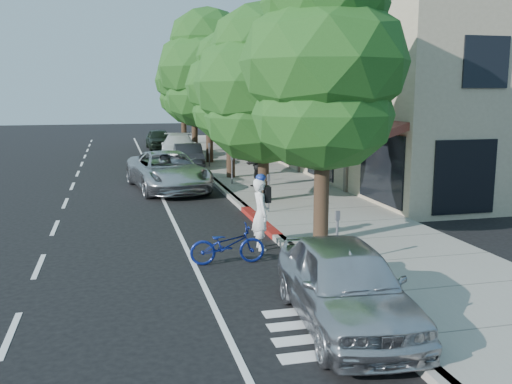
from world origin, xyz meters
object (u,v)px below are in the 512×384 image
object	(u,v)px
street_tree_4	(194,81)
dark_suv_far	(159,139)
street_tree_3	(209,70)
dark_sedan	(188,157)
white_pickup	(179,147)
bicycle	(227,245)
street_tree_1	(264,85)
street_tree_5	(183,82)
street_tree_0	(324,66)
street_tree_2	(230,87)
near_car_a	(345,284)
silver_suv	(168,171)
pedestrian	(256,164)
cyclist	(261,214)

from	to	relation	value
street_tree_4	dark_suv_far	xyz separation A→B (m)	(-2.08, 3.91, -4.06)
street_tree_3	dark_sedan	size ratio (longest dim) A/B	2.16
white_pickup	bicycle	bearing A→B (deg)	-88.49
dark_sedan	dark_suv_far	size ratio (longest dim) A/B	0.95
white_pickup	dark_suv_far	xyz separation A→B (m)	(-0.68, 6.89, -0.03)
street_tree_1	street_tree_5	distance (m)	24.01
street_tree_3	dark_suv_far	world-z (taller)	street_tree_3
bicycle	street_tree_0	bearing A→B (deg)	-69.84
street_tree_0	street_tree_4	distance (m)	24.00
street_tree_2	street_tree_5	size ratio (longest dim) A/B	0.90
street_tree_3	dark_sedan	xyz separation A→B (m)	(-1.40, -1.50, -4.61)
street_tree_2	near_car_a	bearing A→B (deg)	-94.71
street_tree_2	street_tree_5	distance (m)	18.01
street_tree_3	silver_suv	xyz separation A→B (m)	(-3.10, -8.00, -4.46)
street_tree_5	pedestrian	xyz separation A→B (m)	(0.52, -20.75, -3.73)
cyclist	near_car_a	world-z (taller)	cyclist
bicycle	near_car_a	distance (m)	4.32
street_tree_2	bicycle	size ratio (longest dim) A/B	3.83
street_tree_0	pedestrian	distance (m)	9.95
cyclist	bicycle	distance (m)	1.60
cyclist	near_car_a	distance (m)	5.18
street_tree_1	pedestrian	bearing A→B (deg)	80.85
cyclist	dark_sedan	bearing A→B (deg)	0.46
street_tree_5	cyclist	distance (m)	30.11
near_car_a	street_tree_0	bearing A→B (deg)	79.11
street_tree_0	dark_sedan	world-z (taller)	street_tree_0
street_tree_0	street_tree_5	bearing A→B (deg)	90.00
street_tree_3	cyclist	distance (m)	18.40
street_tree_0	near_car_a	world-z (taller)	street_tree_0
street_tree_4	bicycle	bearing A→B (deg)	-96.19
street_tree_2	dark_sedan	xyz separation A→B (m)	(-1.40, 4.50, -3.62)
street_tree_0	white_pickup	world-z (taller)	street_tree_0
dark_suv_far	pedestrian	distance (m)	18.85
dark_suv_far	pedestrian	xyz separation A→B (m)	(2.60, -18.66, 0.37)
bicycle	pedestrian	xyz separation A→B (m)	(3.22, 10.13, 0.61)
bicycle	silver_suv	distance (m)	10.89
bicycle	dark_sedan	bearing A→B (deg)	-2.14
dark_sedan	pedestrian	distance (m)	7.51
silver_suv	dark_sedan	xyz separation A→B (m)	(1.70, 6.50, -0.15)
street_tree_1	bicycle	bearing A→B (deg)	-111.43
street_tree_4	street_tree_0	bearing A→B (deg)	-90.00
near_car_a	pedestrian	size ratio (longest dim) A/B	2.39
pedestrian	street_tree_3	bearing A→B (deg)	-109.37
near_car_a	pedestrian	bearing A→B (deg)	87.09
street_tree_0	cyclist	size ratio (longest dim) A/B	4.00
street_tree_3	near_car_a	bearing A→B (deg)	-93.48
street_tree_2	street_tree_4	distance (m)	12.01
street_tree_4	street_tree_5	xyz separation A→B (m)	(0.00, 6.00, 0.04)
street_tree_5	bicycle	size ratio (longest dim) A/B	4.25
cyclist	street_tree_3	bearing A→B (deg)	-3.97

